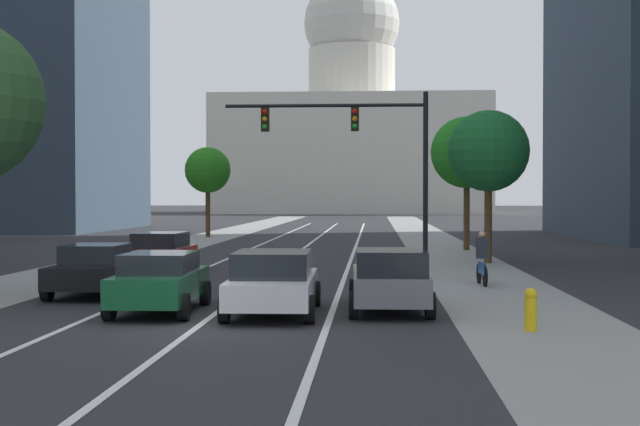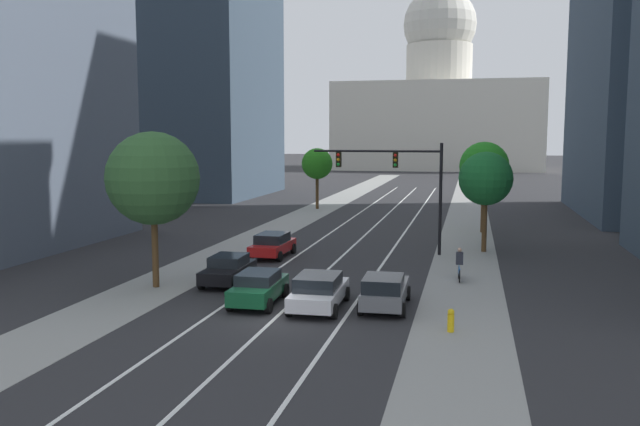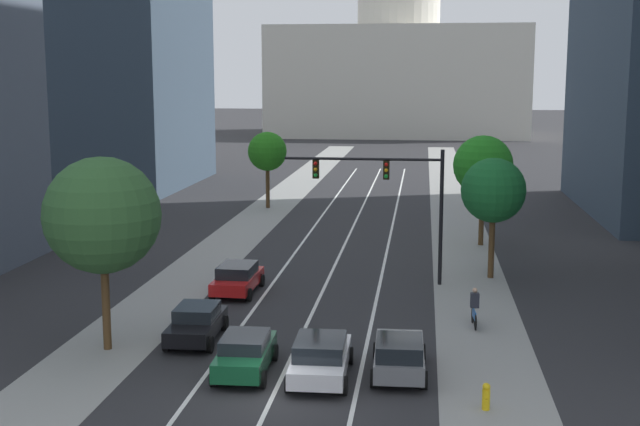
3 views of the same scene
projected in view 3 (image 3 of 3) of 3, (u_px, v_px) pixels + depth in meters
name	position (u px, v px, depth m)	size (l,w,h in m)	color
ground_plane	(361.00, 210.00, 67.31)	(400.00, 400.00, 0.00)	#2B2B2D
sidewalk_left	(258.00, 218.00, 63.32)	(3.80, 130.00, 0.01)	gray
sidewalk_right	(457.00, 222.00, 61.51)	(3.80, 130.00, 0.01)	gray
lane_stripe_left	(300.00, 246.00, 52.96)	(0.16, 90.00, 0.01)	white
lane_stripe_center	(343.00, 247.00, 52.62)	(0.16, 90.00, 0.01)	white
lane_stripe_right	(388.00, 248.00, 52.28)	(0.16, 90.00, 0.01)	white
capitol_building	(398.00, 58.00, 150.28)	(44.57, 27.11, 41.43)	beige
car_white	(321.00, 357.00, 29.82)	(2.21, 4.59, 1.52)	silver
car_black	(197.00, 323.00, 34.10)	(2.05, 4.28, 1.44)	black
car_gray	(399.00, 354.00, 30.07)	(2.06, 4.42, 1.56)	slate
car_green	(245.00, 353.00, 30.31)	(2.02, 4.21, 1.46)	#14512D
car_red	(237.00, 278.00, 41.50)	(2.10, 4.30, 1.47)	red
traffic_signal_mast	(392.00, 188.00, 42.78)	(8.17, 0.39, 7.00)	black
fire_hydrant	(486.00, 396.00, 27.03)	(0.26, 0.35, 0.91)	yellow
cyclist	(474.00, 308.00, 35.92)	(0.38, 1.70, 1.72)	black
street_tree_mid_right	(493.00, 191.00, 44.01)	(3.42, 3.42, 6.44)	#51381E
street_tree_far_right	(483.00, 166.00, 52.54)	(3.76, 3.76, 6.99)	#51381E
street_tree_near_left	(267.00, 152.00, 67.47)	(3.15, 3.15, 6.20)	#51381E
street_tree_mid_left	(102.00, 215.00, 32.24)	(4.54, 4.54, 7.65)	#51381E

